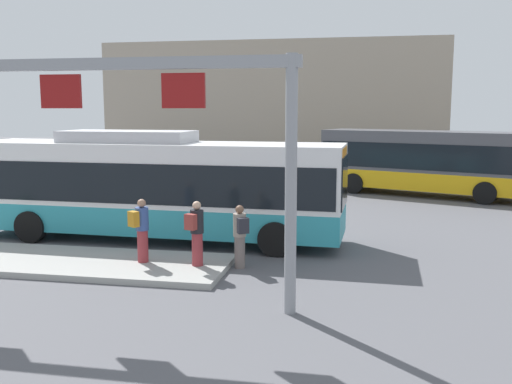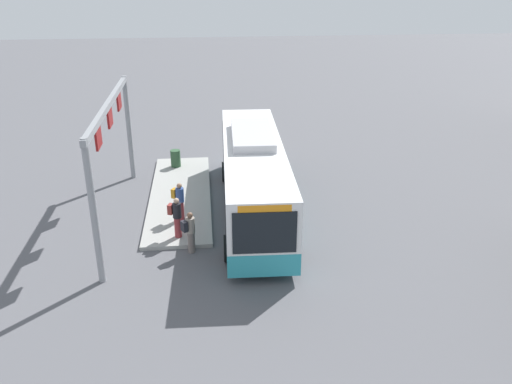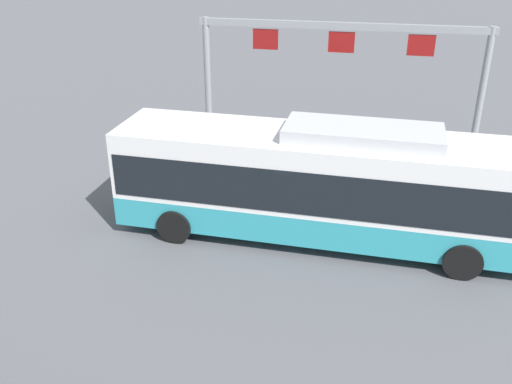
# 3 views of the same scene
# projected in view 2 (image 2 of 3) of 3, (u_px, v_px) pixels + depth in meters

# --- Properties ---
(ground_plane) EXTENTS (120.00, 120.00, 0.00)m
(ground_plane) POSITION_uv_depth(u_px,v_px,m) (253.00, 212.00, 23.56)
(ground_plane) COLOR #56565B
(platform_curb) EXTENTS (10.00, 2.80, 0.16)m
(platform_curb) POSITION_uv_depth(u_px,v_px,m) (180.00, 195.00, 24.99)
(platform_curb) COLOR #9E9E99
(platform_curb) RESTS_ON ground
(bus_main) EXTENTS (11.89, 2.99, 3.46)m
(bus_main) POSITION_uv_depth(u_px,v_px,m) (253.00, 174.00, 22.85)
(bus_main) COLOR teal
(bus_main) RESTS_ON ground
(person_boarding) EXTENTS (0.54, 0.61, 1.67)m
(person_boarding) POSITION_uv_depth(u_px,v_px,m) (190.00, 231.00, 19.92)
(person_boarding) COLOR slate
(person_boarding) RESTS_ON ground
(person_waiting_near) EXTENTS (0.47, 0.60, 1.67)m
(person_waiting_near) POSITION_uv_depth(u_px,v_px,m) (177.00, 216.00, 20.74)
(person_waiting_near) COLOR maroon
(person_waiting_near) RESTS_ON platform_curb
(person_waiting_mid) EXTENTS (0.54, 0.60, 1.67)m
(person_waiting_mid) POSITION_uv_depth(u_px,v_px,m) (179.00, 200.00, 22.12)
(person_waiting_mid) COLOR maroon
(person_waiting_mid) RESTS_ON platform_curb
(platform_sign_gantry) EXTENTS (10.13, 0.24, 5.20)m
(platform_sign_gantry) POSITION_uv_depth(u_px,v_px,m) (112.00, 135.00, 21.37)
(platform_sign_gantry) COLOR gray
(platform_sign_gantry) RESTS_ON ground
(trash_bin) EXTENTS (0.52, 0.52, 0.90)m
(trash_bin) POSITION_uv_depth(u_px,v_px,m) (176.00, 158.00, 28.16)
(trash_bin) COLOR #2D5133
(trash_bin) RESTS_ON platform_curb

